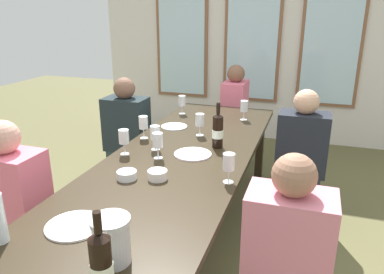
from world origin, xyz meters
The scene contains 24 objects.
ground_plane centered at (0.00, 0.00, 0.00)m, with size 12.00×12.00×0.00m, color brown.
back_wall_with_windows centered at (0.00, 2.74, 1.45)m, with size 4.11×0.10×2.90m.
dining_table centered at (0.00, 0.00, 0.68)m, with size 0.91×2.80×0.74m.
white_plate_0 centered at (0.07, 0.04, 0.74)m, with size 0.25×0.25×0.01m, color white.
white_plate_1 centered at (-0.27, 0.58, 0.74)m, with size 0.22×0.22×0.01m, color white.
white_plate_2 centered at (-0.16, -0.96, 0.74)m, with size 0.26×0.26×0.01m, color white.
metal_pitcher centered at (0.13, -1.12, 0.84)m, with size 0.16×0.16×0.19m.
wine_bottle_0 centered at (0.20, 0.24, 0.86)m, with size 0.08×0.08×0.32m.
wine_bottle_1 centered at (0.19, -1.29, 0.87)m, with size 0.08×0.08×0.33m.
tasting_bowl_0 centered at (-0.17, -0.43, 0.76)m, with size 0.12×0.12×0.05m, color white.
tasting_bowl_1 centered at (0.00, -0.38, 0.77)m, with size 0.11×0.11×0.05m, color white.
wine_glass_0 centered at (0.00, 0.44, 0.86)m, with size 0.07×0.07×0.17m.
wine_glass_1 centered at (0.24, 0.98, 0.86)m, with size 0.07×0.07×0.17m.
wine_glass_2 centered at (-0.36, -0.09, 0.86)m, with size 0.07×0.07×0.17m.
wine_glass_3 centered at (-0.38, 0.25, 0.86)m, with size 0.07×0.07×0.17m.
wine_glass_4 centered at (-0.34, 0.99, 0.86)m, with size 0.07×0.07×0.17m.
wine_glass_5 centered at (-0.12, -0.09, 0.86)m, with size 0.07×0.07×0.17m.
wine_glass_6 centered at (-0.20, 0.05, 0.86)m, with size 0.07×0.07×0.17m.
wine_glass_7 centered at (0.40, -0.30, 0.86)m, with size 0.07×0.07×0.17m.
seated_person_0 centered at (-0.76, -0.70, 0.53)m, with size 0.38×0.24×1.11m.
seated_person_1 centered at (0.76, -0.70, 0.53)m, with size 0.38×0.24×1.11m.
seated_person_2 centered at (-0.76, 0.68, 0.53)m, with size 0.38×0.24×1.11m.
seated_person_3 centered at (0.76, 0.66, 0.53)m, with size 0.38×0.24×1.11m.
seated_person_4 centered at (0.00, 1.75, 0.53)m, with size 0.24×0.38×1.11m.
Camera 1 is at (0.80, -2.17, 1.67)m, focal length 34.87 mm.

